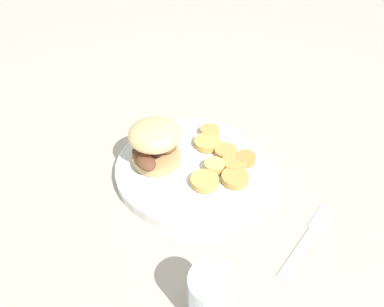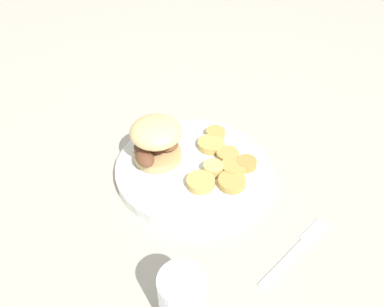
{
  "view_description": "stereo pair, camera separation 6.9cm",
  "coord_description": "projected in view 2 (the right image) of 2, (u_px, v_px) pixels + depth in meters",
  "views": [
    {
      "loc": [
        0.51,
        -0.11,
        0.5
      ],
      "look_at": [
        0.0,
        0.0,
        0.05
      ],
      "focal_mm": 35.0,
      "sensor_mm": 36.0,
      "label": 1
    },
    {
      "loc": [
        0.52,
        -0.05,
        0.5
      ],
      "look_at": [
        0.0,
        0.0,
        0.05
      ],
      "focal_mm": 35.0,
      "sensor_mm": 36.0,
      "label": 2
    }
  ],
  "objects": [
    {
      "name": "potato_round_0",
      "position": [
        211.0,
        144.0,
        0.74
      ],
      "size": [
        0.05,
        0.05,
        0.01
      ],
      "primitive_type": "cylinder",
      "color": "tan",
      "rests_on": "dinner_plate"
    },
    {
      "name": "potato_round_1",
      "position": [
        247.0,
        163.0,
        0.7
      ],
      "size": [
        0.04,
        0.04,
        0.02
      ],
      "primitive_type": "cylinder",
      "color": "#BC8942",
      "rests_on": "dinner_plate"
    },
    {
      "name": "potato_round_2",
      "position": [
        213.0,
        168.0,
        0.69
      ],
      "size": [
        0.04,
        0.04,
        0.02
      ],
      "primitive_type": "cylinder",
      "color": "#DBB766",
      "rests_on": "dinner_plate"
    },
    {
      "name": "potato_round_7",
      "position": [
        234.0,
        167.0,
        0.69
      ],
      "size": [
        0.05,
        0.05,
        0.01
      ],
      "primitive_type": "cylinder",
      "color": "tan",
      "rests_on": "dinner_plate"
    },
    {
      "name": "fork",
      "position": [
        297.0,
        251.0,
        0.59
      ],
      "size": [
        0.12,
        0.14,
        0.0
      ],
      "color": "silver",
      "rests_on": "ground_plane"
    },
    {
      "name": "sandwich",
      "position": [
        156.0,
        139.0,
        0.69
      ],
      "size": [
        0.11,
        0.1,
        0.09
      ],
      "color": "tan",
      "rests_on": "dinner_plate"
    },
    {
      "name": "potato_round_4",
      "position": [
        216.0,
        133.0,
        0.77
      ],
      "size": [
        0.04,
        0.04,
        0.01
      ],
      "primitive_type": "cylinder",
      "color": "tan",
      "rests_on": "dinner_plate"
    },
    {
      "name": "ground_plane",
      "position": [
        192.0,
        172.0,
        0.72
      ],
      "size": [
        4.0,
        4.0,
        0.0
      ],
      "primitive_type": "plane",
      "color": "#B2A899"
    },
    {
      "name": "drinking_glass",
      "position": [
        182.0,
        299.0,
        0.48
      ],
      "size": [
        0.06,
        0.06,
        0.09
      ],
      "color": "silver",
      "rests_on": "ground_plane"
    },
    {
      "name": "potato_round_6",
      "position": [
        228.0,
        154.0,
        0.72
      ],
      "size": [
        0.04,
        0.04,
        0.01
      ],
      "primitive_type": "cylinder",
      "color": "tan",
      "rests_on": "dinner_plate"
    },
    {
      "name": "dinner_plate",
      "position": [
        192.0,
        167.0,
        0.72
      ],
      "size": [
        0.29,
        0.29,
        0.02
      ],
      "color": "silver",
      "rests_on": "ground_plane"
    },
    {
      "name": "potato_round_5",
      "position": [
        201.0,
        182.0,
        0.66
      ],
      "size": [
        0.05,
        0.05,
        0.01
      ],
      "primitive_type": "cylinder",
      "color": "tan",
      "rests_on": "dinner_plate"
    },
    {
      "name": "potato_round_3",
      "position": [
        232.0,
        182.0,
        0.66
      ],
      "size": [
        0.05,
        0.05,
        0.01
      ],
      "primitive_type": "cylinder",
      "color": "tan",
      "rests_on": "dinner_plate"
    }
  ]
}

